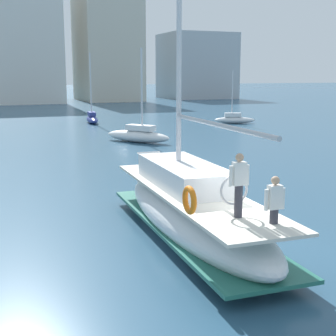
% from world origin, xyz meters
% --- Properties ---
extents(ground_plane, '(400.00, 400.00, 0.00)m').
position_xyz_m(ground_plane, '(0.00, 0.00, 0.00)').
color(ground_plane, '#284C66').
extents(main_sailboat, '(2.76, 9.68, 14.06)m').
position_xyz_m(main_sailboat, '(-0.76, 1.41, 0.92)').
color(main_sailboat, silver).
rests_on(main_sailboat, ground).
extents(moored_sloop_near, '(1.46, 4.40, 6.89)m').
position_xyz_m(moored_sloop_near, '(4.18, 36.53, 0.50)').
color(moored_sloop_near, navy).
rests_on(moored_sloop_near, ground).
extents(moored_sloop_far, '(4.04, 2.47, 5.20)m').
position_xyz_m(moored_sloop_far, '(17.29, 31.02, 0.44)').
color(moored_sloop_far, silver).
rests_on(moored_sloop_far, ground).
extents(moored_cutter_left, '(4.21, 5.04, 6.66)m').
position_xyz_m(moored_cutter_left, '(4.18, 21.74, 0.55)').
color(moored_cutter_left, white).
rests_on(moored_cutter_left, ground).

